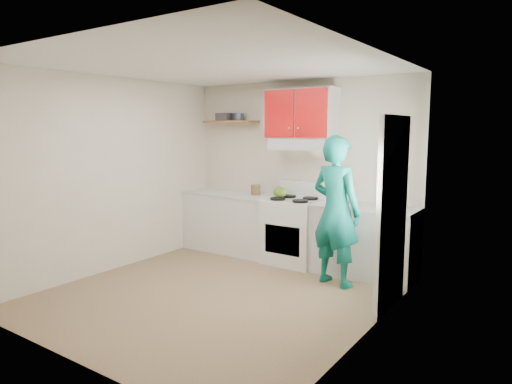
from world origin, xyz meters
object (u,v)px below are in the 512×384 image
Objects in this scene: stove at (294,232)px; kettle at (280,192)px; tin at (238,117)px; person at (336,211)px; crock at (256,191)px.

kettle reaches higher than stove.
kettle is at bearing -9.30° from tin.
kettle is (-0.27, 0.05, 0.54)m from stove.
tin is 0.10× the size of person.
crock is (0.40, -0.11, -1.11)m from tin.
tin is 1.39m from kettle.
person is (0.87, -0.50, 0.46)m from stove.
crock is at bearing 174.46° from kettle.
kettle is at bearing -13.73° from person.
stove is 4.79× the size of kettle.
tin is (-1.11, 0.19, 1.63)m from stove.
kettle is at bearing 169.72° from stove.
tin is 0.96× the size of kettle.
stove is 5.32× the size of crock.
tin is at bearing 168.45° from kettle.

